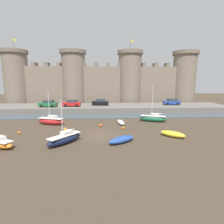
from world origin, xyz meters
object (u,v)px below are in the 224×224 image
sailboat_near_channel_right (65,139)px  mooring_buoy_off_centre (101,125)px  car_quay_centre_east (100,102)px  mooring_buoy_near_shore (19,133)px  car_quay_west (48,104)px  mooring_buoy_near_channel (123,128)px  rowboat_foreground_right (122,139)px  sailboat_foreground_left (153,118)px  car_quay_centre_west (172,102)px  rowboat_foreground_centre (121,122)px  sailboat_midflat_centre (51,121)px  car_quay_east (72,103)px  mooring_buoy_mid_mud (65,129)px  rowboat_near_channel_left (173,134)px

sailboat_near_channel_right → mooring_buoy_off_centre: 8.56m
mooring_buoy_off_centre → car_quay_centre_east: size_ratio=0.11×
car_quay_centre_east → mooring_buoy_near_shore: bearing=-119.7°
car_quay_west → car_quay_centre_east: (12.19, 2.34, 0.00)m
car_quay_west → car_quay_centre_east: same height
car_quay_west → car_quay_centre_east: 12.42m
mooring_buoy_near_shore → mooring_buoy_near_channel: mooring_buoy_near_channel is taller
rowboat_foreground_right → car_quay_centre_east: size_ratio=0.90×
sailboat_foreground_left → car_quay_centre_west: size_ratio=1.57×
mooring_buoy_near_shore → car_quay_centre_west: car_quay_centre_west is taller
sailboat_near_channel_right → mooring_buoy_near_channel: 9.60m
rowboat_foreground_centre → car_quay_centre_east: car_quay_centre_east is taller
rowboat_foreground_right → car_quay_west: (-15.17, 21.17, 1.73)m
sailboat_midflat_centre → mooring_buoy_off_centre: 8.66m
mooring_buoy_off_centre → car_quay_east: car_quay_east is taller
sailboat_foreground_left → mooring_buoy_near_shore: size_ratio=17.41×
rowboat_foreground_centre → car_quay_centre_east: bearing=104.8°
car_quay_centre_west → car_quay_east: same height
sailboat_midflat_centre → sailboat_near_channel_right: size_ratio=1.05×
car_quay_centre_west → car_quay_centre_east: bearing=179.5°
sailboat_midflat_centre → mooring_buoy_mid_mud: sailboat_midflat_centre is taller
rowboat_foreground_right → car_quay_west: bearing=125.6°
mooring_buoy_off_centre → car_quay_centre_west: 23.98m
mooring_buoy_mid_mud → sailboat_midflat_centre: bearing=129.5°
rowboat_foreground_centre → mooring_buoy_mid_mud: bearing=-157.0°
mooring_buoy_off_centre → rowboat_foreground_centre: bearing=26.8°
sailboat_midflat_centre → car_quay_west: bearing=109.0°
rowboat_near_channel_left → car_quay_east: bearing=130.2°
mooring_buoy_off_centre → car_quay_west: car_quay_west is taller
mooring_buoy_near_channel → car_quay_east: (-10.56, 15.92, 1.92)m
mooring_buoy_off_centre → mooring_buoy_near_shore: bearing=-163.3°
mooring_buoy_near_shore → mooring_buoy_near_channel: (14.85, 1.72, 0.02)m
sailboat_near_channel_right → car_quay_east: 21.97m
mooring_buoy_near_shore → sailboat_foreground_left: bearing=17.7°
rowboat_foreground_centre → mooring_buoy_off_centre: bearing=-153.2°
rowboat_foreground_centre → sailboat_foreground_left: bearing=14.0°
sailboat_foreground_left → mooring_buoy_near_channel: (-6.06, -4.96, -0.43)m
car_quay_centre_west → rowboat_near_channel_left: bearing=-111.0°
sailboat_midflat_centre → car_quay_east: sailboat_midflat_centre is taller
sailboat_near_channel_right → sailboat_foreground_left: (13.69, 10.77, 0.03)m
rowboat_foreground_centre → mooring_buoy_near_channel: 3.43m
sailboat_near_channel_right → mooring_buoy_near_shore: 8.31m
rowboat_near_channel_left → mooring_buoy_off_centre: (-9.68, 5.58, -0.16)m
rowboat_foreground_right → mooring_buoy_off_centre: bearing=109.6°
sailboat_midflat_centre → mooring_buoy_near_channel: sailboat_midflat_centre is taller
mooring_buoy_near_channel → car_quay_west: bearing=136.2°
mooring_buoy_off_centre → car_quay_east: size_ratio=0.11×
sailboat_midflat_centre → mooring_buoy_off_centre: (8.44, -1.87, -0.43)m
mooring_buoy_off_centre → car_quay_centre_east: 16.11m
mooring_buoy_near_channel → car_quay_east: 19.20m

